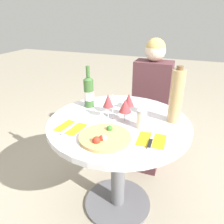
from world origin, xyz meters
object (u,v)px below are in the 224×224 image
Objects in this scene: wine_bottle at (89,92)px; tall_carafe at (176,96)px; dining_table at (118,143)px; seated_diner at (149,111)px; chair_behind_diner at (151,113)px; pizza_large at (105,137)px.

wine_bottle is 0.84× the size of tall_carafe.
tall_carafe reaches higher than dining_table.
dining_table is 0.66m from seated_diner.
dining_table is at bearing -27.03° from wine_bottle.
dining_table is at bearing 84.65° from chair_behind_diner.
dining_table is 0.49m from tall_carafe.
pizza_large is at bearing 85.26° from seated_diner.
wine_bottle is 0.61m from tall_carafe.
seated_diner is 4.07× the size of pizza_large.
pizza_large is 0.51m from tall_carafe.
wine_bottle is at bearing 126.19° from pizza_large.
tall_carafe is at bearing 115.32° from seated_diner.
chair_behind_diner reaches higher than pizza_large.
pizza_large is at bearing -89.97° from dining_table.
wine_bottle is (-0.36, -0.51, 0.32)m from seated_diner.
pizza_large is 0.96× the size of wine_bottle.
pizza_large is 0.81× the size of tall_carafe.
seated_diner reaches higher than chair_behind_diner.
tall_carafe reaches higher than wine_bottle.
pizza_large is (-0.07, -0.90, 0.22)m from seated_diner.
seated_diner is at bearing 85.26° from pizza_large.
dining_table is at bearing -160.41° from tall_carafe.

